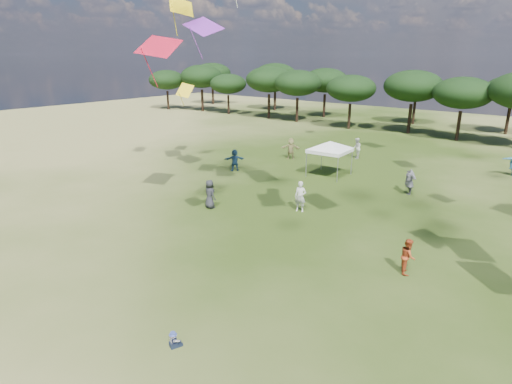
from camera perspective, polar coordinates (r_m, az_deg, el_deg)
ground at (r=14.19m, az=-17.74°, el=-22.67°), size 140.00×140.00×0.00m
tent_left at (r=33.37m, az=9.87°, el=6.48°), size 5.63×5.63×3.02m
toddler at (r=14.83m, az=-10.88°, el=-18.84°), size 0.41×0.45×0.55m
festival_crowd at (r=31.66m, az=18.81°, el=2.01°), size 30.06×22.08×1.91m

